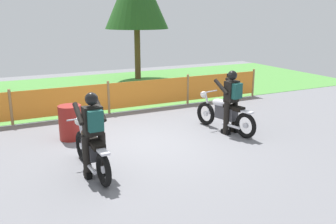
# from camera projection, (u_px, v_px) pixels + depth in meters

# --- Properties ---
(ground) EXTENTS (24.00, 24.00, 0.02)m
(ground) POSITION_uv_depth(u_px,v_px,m) (148.00, 144.00, 9.04)
(ground) COLOR slate
(grass_verge) EXTENTS (24.00, 7.63, 0.01)m
(grass_verge) POSITION_uv_depth(u_px,v_px,m) (81.00, 91.00, 15.11)
(grass_verge) COLOR #4C8C3D
(grass_verge) RESTS_ON ground
(barrier_fence) EXTENTS (11.63, 0.08, 1.05)m
(barrier_fence) POSITION_uv_depth(u_px,v_px,m) (109.00, 97.00, 11.67)
(barrier_fence) COLOR #997547
(barrier_fence) RESTS_ON ground
(motorcycle_lead) EXTENTS (0.61, 2.09, 0.99)m
(motorcycle_lead) POSITION_uv_depth(u_px,v_px,m) (91.00, 150.00, 7.34)
(motorcycle_lead) COLOR black
(motorcycle_lead) RESTS_ON ground
(motorcycle_trailing) EXTENTS (0.73, 2.11, 1.01)m
(motorcycle_trailing) POSITION_uv_depth(u_px,v_px,m) (224.00, 114.00, 9.92)
(motorcycle_trailing) COLOR black
(motorcycle_trailing) RESTS_ON ground
(rider_lead) EXTENTS (0.56, 0.69, 1.69)m
(rider_lead) POSITION_uv_depth(u_px,v_px,m) (93.00, 130.00, 7.03)
(rider_lead) COLOR black
(rider_lead) RESTS_ON ground
(rider_trailing) EXTENTS (0.63, 0.74, 1.69)m
(rider_trailing) POSITION_uv_depth(u_px,v_px,m) (232.00, 98.00, 9.62)
(rider_trailing) COLOR black
(rider_trailing) RESTS_ON ground
(oil_drum) EXTENTS (0.58, 0.58, 0.88)m
(oil_drum) POSITION_uv_depth(u_px,v_px,m) (70.00, 122.00, 9.29)
(oil_drum) COLOR maroon
(oil_drum) RESTS_ON ground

